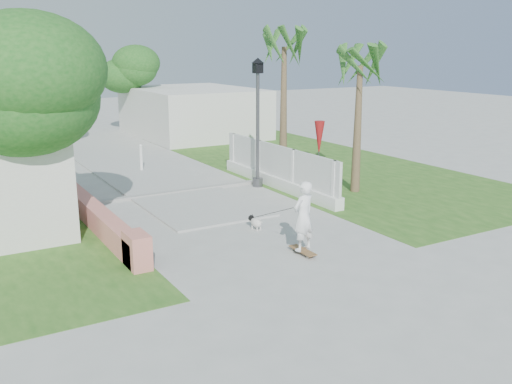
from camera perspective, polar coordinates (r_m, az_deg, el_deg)
ground at (r=14.21m, az=1.30°, el=-5.34°), size 90.00×90.00×0.00m
path_strip at (r=32.52m, az=-17.50°, el=5.20°), size 3.20×36.00×0.06m
curb at (r=19.34m, az=-8.02°, el=-0.00°), size 6.50×0.25×0.10m
grass_right at (r=24.40m, az=5.52°, el=2.92°), size 8.00×20.00×0.01m
pink_wall at (r=16.04m, az=-15.64°, el=-2.40°), size 0.45×8.20×0.80m
lattice_fence at (r=19.88m, az=2.14°, el=1.98°), size 0.35×7.00×1.50m
building_right at (r=32.34m, az=-6.36°, el=7.99°), size 6.00×8.00×2.60m
street_lamp at (r=19.73m, az=0.18°, el=7.44°), size 0.44×0.44×4.44m
bollard at (r=22.97m, az=-11.41°, el=3.47°), size 0.14×0.14×1.09m
patio_umbrella at (r=20.05m, az=6.34°, el=5.32°), size 0.36×0.36×2.30m
tree_left_near at (r=14.64m, az=-20.49°, el=9.68°), size 3.60×3.60×5.28m
tree_path_left at (r=27.70m, az=-22.27°, el=11.25°), size 3.40×3.40×5.23m
tree_path_right at (r=33.04m, az=-12.40°, el=11.70°), size 3.00×3.00×4.79m
tree_path_far at (r=37.64m, az=-24.26°, el=11.57°), size 3.20×3.20×5.17m
palm_far at (r=21.34m, az=2.83°, el=13.47°), size 1.80×1.80×5.30m
palm_near at (r=19.18m, az=10.35°, el=11.60°), size 1.80×1.80×4.70m
skateboarder at (r=13.90m, az=2.91°, el=-2.27°), size 0.69×2.85×1.77m
dog at (r=15.37m, az=-0.07°, el=-2.99°), size 0.33×0.55×0.38m
parked_car at (r=38.92m, az=-20.14°, el=7.39°), size 4.53×3.26×1.43m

